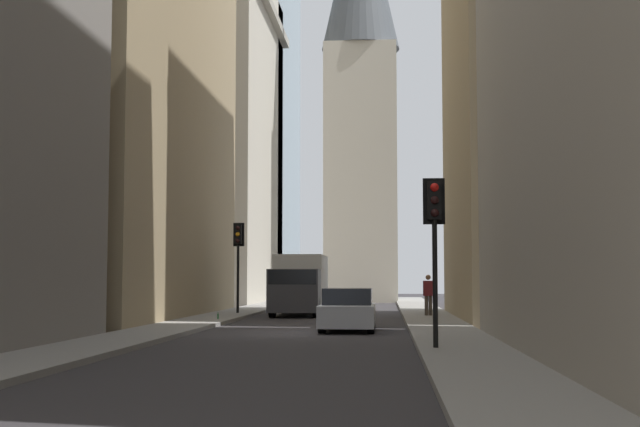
{
  "coord_description": "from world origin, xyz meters",
  "views": [
    {
      "loc": [
        -27.38,
        -2.66,
        1.75
      ],
      "look_at": [
        13.84,
        0.53,
        4.89
      ],
      "focal_mm": 47.74,
      "sensor_mm": 36.0,
      "label": 1
    }
  ],
  "objects_px": {
    "pedestrian": "(428,293)",
    "traffic_light_foreground": "(434,222)",
    "delivery_truck": "(300,284)",
    "sedan_silver": "(348,311)",
    "traffic_light_midblock": "(238,246)",
    "discarded_bottle": "(218,316)"
  },
  "relations": [
    {
      "from": "sedan_silver",
      "to": "traffic_light_foreground",
      "type": "bearing_deg",
      "value": -163.89
    },
    {
      "from": "discarded_bottle",
      "to": "pedestrian",
      "type": "bearing_deg",
      "value": -65.58
    },
    {
      "from": "traffic_light_foreground",
      "to": "discarded_bottle",
      "type": "distance_m",
      "value": 15.6
    },
    {
      "from": "delivery_truck",
      "to": "sedan_silver",
      "type": "height_order",
      "value": "delivery_truck"
    },
    {
      "from": "delivery_truck",
      "to": "traffic_light_midblock",
      "type": "bearing_deg",
      "value": 104.54
    },
    {
      "from": "traffic_light_midblock",
      "to": "pedestrian",
      "type": "distance_m",
      "value": 9.21
    },
    {
      "from": "pedestrian",
      "to": "traffic_light_midblock",
      "type": "bearing_deg",
      "value": 76.27
    },
    {
      "from": "pedestrian",
      "to": "discarded_bottle",
      "type": "height_order",
      "value": "pedestrian"
    },
    {
      "from": "delivery_truck",
      "to": "discarded_bottle",
      "type": "xyz_separation_m",
      "value": [
        -6.69,
        2.56,
        -1.21
      ]
    },
    {
      "from": "pedestrian",
      "to": "discarded_bottle",
      "type": "distance_m",
      "value": 9.31
    },
    {
      "from": "delivery_truck",
      "to": "sedan_silver",
      "type": "xyz_separation_m",
      "value": [
        -11.58,
        -2.8,
        -0.8
      ]
    },
    {
      "from": "discarded_bottle",
      "to": "traffic_light_midblock",
      "type": "bearing_deg",
      "value": 2.49
    },
    {
      "from": "traffic_light_foreground",
      "to": "traffic_light_midblock",
      "type": "height_order",
      "value": "traffic_light_midblock"
    },
    {
      "from": "discarded_bottle",
      "to": "traffic_light_foreground",
      "type": "bearing_deg",
      "value": -149.6
    },
    {
      "from": "pedestrian",
      "to": "traffic_light_foreground",
      "type": "bearing_deg",
      "value": 177.73
    },
    {
      "from": "sedan_silver",
      "to": "traffic_light_foreground",
      "type": "relative_size",
      "value": 1.08
    },
    {
      "from": "delivery_truck",
      "to": "discarded_bottle",
      "type": "distance_m",
      "value": 7.26
    },
    {
      "from": "delivery_truck",
      "to": "traffic_light_midblock",
      "type": "relative_size",
      "value": 1.54
    },
    {
      "from": "sedan_silver",
      "to": "traffic_light_foreground",
      "type": "distance_m",
      "value": 9.02
    },
    {
      "from": "delivery_truck",
      "to": "sedan_silver",
      "type": "relative_size",
      "value": 1.5
    },
    {
      "from": "traffic_light_midblock",
      "to": "pedestrian",
      "type": "height_order",
      "value": "traffic_light_midblock"
    },
    {
      "from": "traffic_light_foreground",
      "to": "discarded_bottle",
      "type": "xyz_separation_m",
      "value": [
        13.24,
        7.77,
        -2.82
      ]
    }
  ]
}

